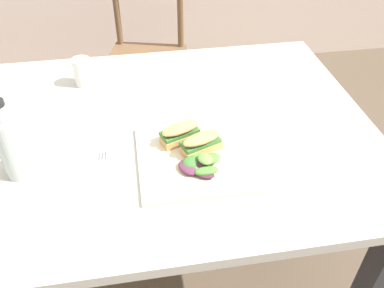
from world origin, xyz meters
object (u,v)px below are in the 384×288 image
chair_wooden_far (146,57)px  fork_on_napkin (102,172)px  plate_lunch (194,158)px  cup_extra_side (83,72)px  dining_table (164,157)px  sandwich_half_front (201,143)px  sandwich_half_back (180,133)px  bottle_cold_brew (13,149)px

chair_wooden_far → fork_on_napkin: size_ratio=4.70×
plate_lunch → cup_extra_side: 0.53m
dining_table → cup_extra_side: (-0.23, 0.28, 0.17)m
sandwich_half_front → sandwich_half_back: bearing=133.5°
dining_table → bottle_cold_brew: bottle_cold_brew is taller
plate_lunch → fork_on_napkin: 0.24m
bottle_cold_brew → chair_wooden_far: bearing=71.5°
dining_table → plate_lunch: size_ratio=4.17×
sandwich_half_back → fork_on_napkin: 0.24m
sandwich_half_front → bottle_cold_brew: 0.47m
bottle_cold_brew → cup_extra_side: size_ratio=2.36×
plate_lunch → sandwich_half_back: bearing=110.7°
dining_table → cup_extra_side: bearing=129.5°
dining_table → sandwich_half_back: size_ratio=10.36×
sandwich_half_front → fork_on_napkin: bearing=-172.3°
dining_table → sandwich_half_back: sandwich_half_back is taller
fork_on_napkin → bottle_cold_brew: bearing=169.9°
sandwich_half_back → bottle_cold_brew: size_ratio=0.54×
fork_on_napkin → cup_extra_side: size_ratio=1.98×
sandwich_half_back → fork_on_napkin: size_ratio=0.65×
plate_lunch → cup_extra_side: size_ratio=3.19×
plate_lunch → dining_table: bearing=114.5°
sandwich_half_back → bottle_cold_brew: (-0.42, -0.05, 0.04)m
chair_wooden_far → sandwich_half_front: bearing=-85.9°
plate_lunch → sandwich_half_front: size_ratio=2.49×
chair_wooden_far → sandwich_half_back: 1.15m
sandwich_half_back → bottle_cold_brew: 0.42m
dining_table → sandwich_half_front: size_ratio=10.36×
cup_extra_side → sandwich_half_front: bearing=-52.1°
sandwich_half_front → sandwich_half_back: 0.07m
fork_on_napkin → cup_extra_side: cup_extra_side is taller
sandwich_half_front → sandwich_half_back: size_ratio=1.00×
sandwich_half_back → bottle_cold_brew: bottle_cold_brew is taller
plate_lunch → fork_on_napkin: size_ratio=1.61×
plate_lunch → sandwich_half_back: size_ratio=2.49×
plate_lunch → sandwich_half_front: (0.02, 0.02, 0.03)m
sandwich_half_back → bottle_cold_brew: bearing=-173.1°
dining_table → fork_on_napkin: fork_on_napkin is taller
plate_lunch → sandwich_half_back: (-0.03, 0.07, 0.03)m
chair_wooden_far → bottle_cold_brew: (-0.38, -1.15, 0.37)m
fork_on_napkin → cup_extra_side: 0.46m
dining_table → plate_lunch: bearing=-65.5°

